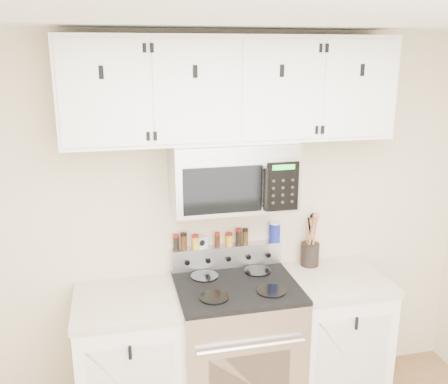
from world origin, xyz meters
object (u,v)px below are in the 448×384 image
Objects in this scene: range at (236,348)px; utensil_crock at (310,252)px; salt_canister at (275,232)px; microwave at (233,175)px.

utensil_crock is at bearing 21.59° from range.
range is at bearing -140.30° from salt_canister.
range is at bearing -90.23° from microwave.
utensil_crock is 2.68× the size of salt_canister.
salt_canister is at bearing 24.61° from microwave.
salt_canister is (0.34, 0.16, -0.46)m from microwave.
microwave is 5.44× the size of salt_canister.
microwave is 0.86m from utensil_crock.
range is 0.81m from salt_canister.
microwave is at bearing -155.39° from salt_canister.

